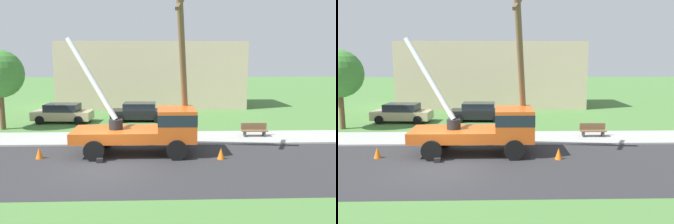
% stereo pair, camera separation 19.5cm
% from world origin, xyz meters
% --- Properties ---
extents(ground_plane, '(120.00, 120.00, 0.00)m').
position_xyz_m(ground_plane, '(0.00, 12.00, 0.00)').
color(ground_plane, '#477538').
extents(road_asphalt, '(80.00, 7.48, 0.01)m').
position_xyz_m(road_asphalt, '(0.00, 0.00, 0.00)').
color(road_asphalt, '#2B2B2D').
rests_on(road_asphalt, ground).
extents(sidewalk_strip, '(80.00, 3.23, 0.10)m').
position_xyz_m(sidewalk_strip, '(0.00, 5.35, 0.05)').
color(sidewalk_strip, '#9E9E99').
rests_on(sidewalk_strip, ground).
extents(utility_truck, '(6.76, 3.20, 5.98)m').
position_xyz_m(utility_truck, '(2.02, 2.15, 1.41)').
color(utility_truck, '#C65119').
rests_on(utility_truck, ground).
extents(leaning_utility_pole, '(1.12, 3.88, 8.49)m').
position_xyz_m(leaning_utility_pole, '(3.68, 2.50, 4.34)').
color(leaning_utility_pole, brown).
rests_on(leaning_utility_pole, ground).
extents(traffic_cone_ahead, '(0.36, 0.36, 0.56)m').
position_xyz_m(traffic_cone_ahead, '(5.45, 1.02, 0.28)').
color(traffic_cone_ahead, orange).
rests_on(traffic_cone_ahead, ground).
extents(traffic_cone_behind, '(0.36, 0.36, 0.56)m').
position_xyz_m(traffic_cone_behind, '(-3.45, 1.43, 0.28)').
color(traffic_cone_behind, orange).
rests_on(traffic_cone_behind, ground).
extents(traffic_cone_curbside, '(0.36, 0.36, 0.56)m').
position_xyz_m(traffic_cone_curbside, '(3.14, 3.18, 0.28)').
color(traffic_cone_curbside, orange).
rests_on(traffic_cone_curbside, ground).
extents(parked_sedan_tan, '(4.51, 2.21, 1.42)m').
position_xyz_m(parked_sedan_tan, '(-4.83, 10.99, 0.71)').
color(parked_sedan_tan, tan).
rests_on(parked_sedan_tan, ground).
extents(parked_sedan_black, '(4.46, 2.13, 1.42)m').
position_xyz_m(parked_sedan_black, '(1.02, 11.36, 0.71)').
color(parked_sedan_black, black).
rests_on(parked_sedan_black, ground).
extents(park_bench, '(1.60, 0.45, 0.90)m').
position_xyz_m(park_bench, '(8.35, 5.42, 0.46)').
color(park_bench, brown).
rests_on(park_bench, ground).
extents(lowrise_building_backdrop, '(18.00, 6.00, 6.40)m').
position_xyz_m(lowrise_building_backdrop, '(1.92, 19.77, 3.20)').
color(lowrise_building_backdrop, '#C6B293').
rests_on(lowrise_building_backdrop, ground).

